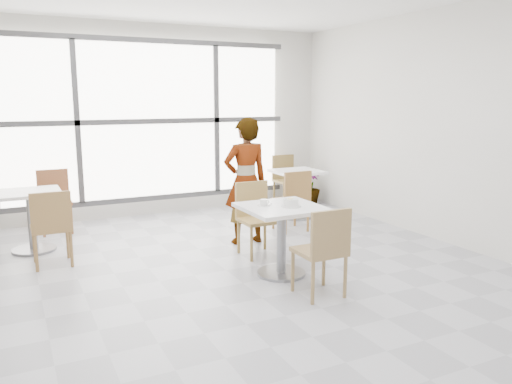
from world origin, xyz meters
name	(u,v)px	position (x,y,z in m)	size (l,w,h in m)	color
floor	(243,283)	(0.00, 0.00, 0.00)	(7.00, 7.00, 0.00)	#9E9EA5
wall_back	(150,121)	(0.00, 3.50, 1.50)	(6.00, 6.00, 0.00)	silver
wall_right	(464,128)	(3.00, 0.00, 1.50)	(7.00, 7.00, 0.00)	silver
window	(151,121)	(0.00, 3.44, 1.50)	(4.60, 0.07, 2.52)	white
main_table	(282,227)	(0.48, 0.06, 0.52)	(0.80, 0.80, 0.75)	white
chair_near	(324,247)	(0.53, -0.67, 0.50)	(0.42, 0.42, 0.87)	olive
chair_far	(255,213)	(0.56, 0.85, 0.50)	(0.42, 0.42, 0.87)	#9F7D42
oatmeal_bowl	(291,203)	(0.55, -0.01, 0.79)	(0.21, 0.21, 0.09)	silver
coffee_cup	(264,203)	(0.32, 0.16, 0.78)	(0.16, 0.13, 0.07)	silver
person	(246,181)	(0.66, 1.33, 0.81)	(0.59, 0.39, 1.62)	black
bg_table_left	(31,212)	(-1.85, 2.16, 0.49)	(0.70, 0.70, 0.75)	silver
bg_table_right	(297,187)	(1.97, 2.23, 0.49)	(0.70, 0.70, 0.75)	white
bg_chair_left_near	(51,223)	(-1.68, 1.40, 0.50)	(0.42, 0.42, 0.87)	olive
bg_chair_left_far	(54,196)	(-1.51, 3.03, 0.50)	(0.42, 0.42, 0.87)	brown
bg_chair_right_near	(294,197)	(1.49, 1.53, 0.50)	(0.42, 0.42, 0.87)	olive
bg_chair_right_far	(286,176)	(2.31, 3.19, 0.50)	(0.42, 0.42, 0.87)	olive
plant_right	(310,186)	(2.70, 3.02, 0.33)	(0.37, 0.37, 0.65)	#5C853F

